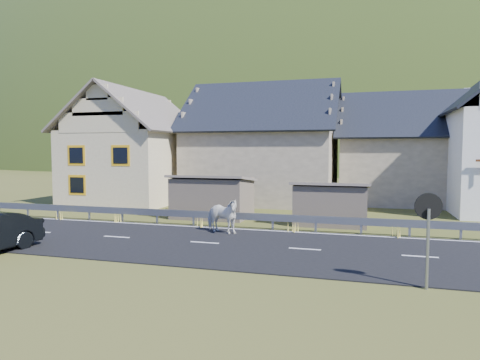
% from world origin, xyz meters
% --- Properties ---
extents(ground, '(160.00, 160.00, 0.00)m').
position_xyz_m(ground, '(0.00, 0.00, 0.00)').
color(ground, '#3A4415').
rests_on(ground, ground).
extents(road, '(60.00, 7.00, 0.04)m').
position_xyz_m(road, '(0.00, 0.00, 0.02)').
color(road, black).
rests_on(road, ground).
extents(lane_markings, '(60.00, 6.60, 0.01)m').
position_xyz_m(lane_markings, '(0.00, 0.00, 0.04)').
color(lane_markings, silver).
rests_on(lane_markings, road).
extents(guardrail, '(28.10, 0.09, 0.75)m').
position_xyz_m(guardrail, '(-0.00, 3.68, 0.56)').
color(guardrail, '#93969B').
rests_on(guardrail, ground).
extents(shed_left, '(4.30, 3.30, 2.40)m').
position_xyz_m(shed_left, '(-2.00, 6.50, 1.10)').
color(shed_left, '#6B6050').
rests_on(shed_left, ground).
extents(shed_right, '(3.80, 2.90, 2.20)m').
position_xyz_m(shed_right, '(4.50, 6.00, 1.00)').
color(shed_right, '#6B6050').
rests_on(shed_right, ground).
extents(house_cream, '(7.80, 9.80, 8.30)m').
position_xyz_m(house_cream, '(-10.00, 12.00, 4.36)').
color(house_cream, beige).
rests_on(house_cream, ground).
extents(house_stone_a, '(10.80, 9.80, 8.90)m').
position_xyz_m(house_stone_a, '(-1.00, 15.00, 4.63)').
color(house_stone_a, tan).
rests_on(house_stone_a, ground).
extents(house_stone_b, '(9.80, 8.80, 8.10)m').
position_xyz_m(house_stone_b, '(9.00, 17.00, 4.24)').
color(house_stone_b, tan).
rests_on(house_stone_b, ground).
extents(mountain, '(440.00, 280.00, 260.00)m').
position_xyz_m(mountain, '(5.00, 180.00, -20.00)').
color(mountain, '#243D14').
rests_on(mountain, ground).
extents(conifer_patch, '(76.00, 50.00, 28.00)m').
position_xyz_m(conifer_patch, '(-55.00, 110.00, 6.00)').
color(conifer_patch, black).
rests_on(conifer_patch, ground).
extents(horse, '(1.38, 2.03, 1.57)m').
position_xyz_m(horse, '(0.00, 2.11, 0.83)').
color(horse, silver).
rests_on(horse, road).
extents(traffic_mirror, '(0.72, 0.24, 2.59)m').
position_xyz_m(traffic_mirror, '(7.74, -3.53, 1.90)').
color(traffic_mirror, '#93969B').
rests_on(traffic_mirror, ground).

